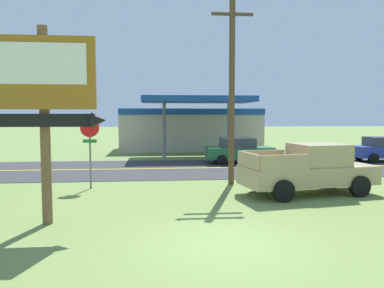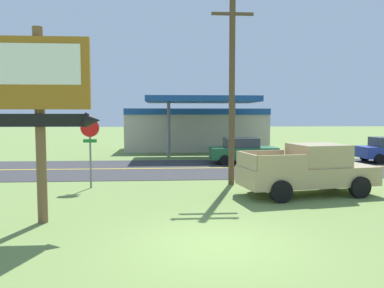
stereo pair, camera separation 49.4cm
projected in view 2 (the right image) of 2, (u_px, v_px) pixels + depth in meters
name	position (u px, v px, depth m)	size (l,w,h in m)	color
ground_plane	(215.00, 245.00, 9.10)	(180.00, 180.00, 0.00)	olive
road_asphalt	(186.00, 168.00, 22.03)	(140.00, 8.00, 0.02)	#333335
road_centre_line	(186.00, 168.00, 22.03)	(126.00, 0.20, 0.01)	gold
motel_sign	(40.00, 93.00, 10.59)	(3.15, 0.54, 5.53)	brown
stop_sign	(90.00, 140.00, 16.03)	(0.80, 0.08, 2.95)	slate
utility_pole	(232.00, 78.00, 16.66)	(2.03, 0.26, 8.73)	brown
gas_station	(195.00, 128.00, 33.83)	(12.00, 11.50, 4.40)	beige
pickup_tan_parked_on_lawn	(309.00, 170.00, 14.77)	(5.47, 2.92, 1.96)	tan
car_green_near_lane	(243.00, 151.00, 24.21)	(4.20, 2.00, 1.64)	#1E6038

